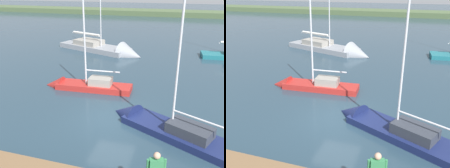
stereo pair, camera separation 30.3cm
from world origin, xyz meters
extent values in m
plane|color=#263D4C|center=(0.00, 0.00, 0.00)|extent=(200.00, 200.00, 0.00)
cube|color=#4C603D|center=(0.00, -54.64, 0.00)|extent=(180.00, 8.00, 2.40)
cube|color=navy|center=(-3.83, 0.83, 0.00)|extent=(6.44, 4.29, 0.77)
cone|color=navy|center=(-0.60, -0.73, 0.00)|extent=(2.15, 2.23, 1.73)
cube|color=#333842|center=(-4.28, 1.05, 0.65)|extent=(2.43, 1.99, 0.53)
cylinder|color=silver|center=(-3.41, 0.63, 4.44)|extent=(0.11, 0.11, 8.10)
cylinder|color=silver|center=(-4.68, 1.24, 1.39)|extent=(2.57, 1.30, 0.09)
cube|color=#B22823|center=(2.55, -3.85, 0.03)|extent=(5.65, 1.83, 0.80)
cone|color=#B22823|center=(5.70, -3.66, 0.03)|extent=(1.42, 1.56, 1.48)
cube|color=gray|center=(2.03, -3.89, 0.70)|extent=(1.69, 1.14, 0.54)
cylinder|color=silver|center=(3.13, -3.82, 3.52)|extent=(0.12, 0.12, 6.19)
cylinder|color=silver|center=(1.87, -3.90, 1.48)|extent=(2.53, 0.26, 0.10)
cube|color=gray|center=(6.78, -15.30, 0.09)|extent=(9.27, 5.48, 0.94)
cone|color=gray|center=(1.95, -13.62, 0.09)|extent=(3.21, 3.38, 2.72)
cube|color=gray|center=(7.56, -15.57, 0.84)|extent=(3.72, 3.14, 0.57)
cylinder|color=silver|center=(5.82, -14.97, 5.08)|extent=(0.11, 0.11, 9.04)
cylinder|color=silver|center=(7.94, -15.70, 1.70)|extent=(4.27, 1.56, 0.09)
cylinder|color=silver|center=(7.94, -15.70, 1.82)|extent=(3.89, 1.55, 0.23)
cube|color=#337F4C|center=(-3.17, 5.55, 1.76)|extent=(0.50, 0.35, 0.60)
sphere|color=tan|center=(-3.17, 5.55, 2.20)|extent=(0.23, 0.23, 0.23)
cylinder|color=#337F4C|center=(-2.90, 5.63, 1.77)|extent=(0.09, 0.09, 0.57)
cylinder|color=#337F4C|center=(-3.43, 5.46, 1.77)|extent=(0.09, 0.09, 0.57)
camera|label=1|loc=(-3.70, 12.26, 7.24)|focal=40.39mm
camera|label=2|loc=(-3.98, 12.16, 7.24)|focal=40.39mm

